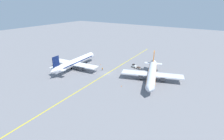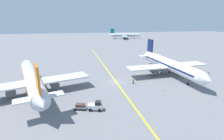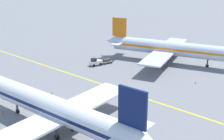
# 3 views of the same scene
# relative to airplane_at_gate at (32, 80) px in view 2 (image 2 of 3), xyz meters

# --- Properties ---
(ground_plane) EXTENTS (400.00, 400.00, 0.00)m
(ground_plane) POSITION_rel_airplane_at_gate_xyz_m (22.40, 4.02, -3.71)
(ground_plane) COLOR slate
(apron_yellow_centreline) EXTENTS (4.11, 119.95, 0.01)m
(apron_yellow_centreline) POSITION_rel_airplane_at_gate_xyz_m (22.40, 4.02, -3.71)
(apron_yellow_centreline) COLOR yellow
(apron_yellow_centreline) RESTS_ON ground
(airplane_at_gate) EXTENTS (28.24, 34.67, 10.60)m
(airplane_at_gate) POSITION_rel_airplane_at_gate_xyz_m (0.00, 0.00, 0.00)
(airplane_at_gate) COLOR silver
(airplane_at_gate) RESTS_ON ground
(airplane_adjacent_stand) EXTENTS (28.33, 35.55, 10.60)m
(airplane_adjacent_stand) POSITION_rel_airplane_at_gate_xyz_m (41.18, 7.28, 0.00)
(airplane_adjacent_stand) COLOR white
(airplane_adjacent_stand) RESTS_ON ground
(airplane_distant_taxiing) EXTENTS (31.69, 25.60, 9.54)m
(airplane_distant_taxiing) POSITION_rel_airplane_at_gate_xyz_m (57.63, 122.22, -0.37)
(airplane_distant_taxiing) COLOR silver
(airplane_distant_taxiing) RESTS_ON ground
(baggage_tug_white) EXTENTS (3.29, 2.40, 2.11)m
(baggage_tug_white) POSITION_rel_airplane_at_gate_xyz_m (14.61, -11.66, -2.81)
(baggage_tug_white) COLOR white
(baggage_tug_white) RESTS_ON ground
(baggage_cart_trailing) EXTENTS (2.88, 2.05, 1.24)m
(baggage_cart_trailing) POSITION_rel_airplane_at_gate_xyz_m (11.44, -10.77, -2.95)
(baggage_cart_trailing) COLOR gray
(baggage_cart_trailing) RESTS_ON ground
(ground_crew_worker) EXTENTS (0.56, 0.31, 1.68)m
(ground_crew_worker) POSITION_rel_airplane_at_gate_xyz_m (27.02, 1.57, -2.80)
(ground_crew_worker) COLOR #23232D
(ground_crew_worker) RESTS_ON ground
(traffic_cone_near_nose) EXTENTS (0.32, 0.32, 0.55)m
(traffic_cone_near_nose) POSITION_rel_airplane_at_gate_xyz_m (8.77, 12.86, -3.43)
(traffic_cone_near_nose) COLOR orange
(traffic_cone_near_nose) RESTS_ON ground
(traffic_cone_mid_apron) EXTENTS (0.32, 0.32, 0.55)m
(traffic_cone_mid_apron) POSITION_rel_airplane_at_gate_xyz_m (43.87, -4.58, -3.43)
(traffic_cone_mid_apron) COLOR orange
(traffic_cone_mid_apron) RESTS_ON ground
(traffic_cone_by_wingtip) EXTENTS (0.32, 0.32, 0.55)m
(traffic_cone_by_wingtip) POSITION_rel_airplane_at_gate_xyz_m (33.10, -5.00, -3.43)
(traffic_cone_by_wingtip) COLOR orange
(traffic_cone_by_wingtip) RESTS_ON ground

